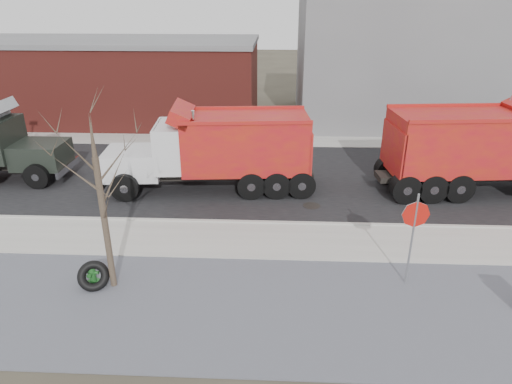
{
  "coord_description": "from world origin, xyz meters",
  "views": [
    {
      "loc": [
        1.52,
        -13.65,
        7.92
      ],
      "look_at": [
        0.82,
        1.33,
        1.4
      ],
      "focal_mm": 32.0,
      "sensor_mm": 36.0,
      "label": 1
    }
  ],
  "objects_px": {
    "stop_sign": "(414,224)",
    "dump_truck_red_b": "(218,148)",
    "dump_truck_red_a": "(488,147)",
    "truck_tire": "(93,276)",
    "fire_hydrant": "(92,273)"
  },
  "relations": [
    {
      "from": "truck_tire",
      "to": "dump_truck_red_a",
      "type": "height_order",
      "value": "dump_truck_red_a"
    },
    {
      "from": "fire_hydrant",
      "to": "dump_truck_red_b",
      "type": "height_order",
      "value": "dump_truck_red_b"
    },
    {
      "from": "truck_tire",
      "to": "stop_sign",
      "type": "bearing_deg",
      "value": 4.07
    },
    {
      "from": "dump_truck_red_a",
      "to": "dump_truck_red_b",
      "type": "distance_m",
      "value": 11.42
    },
    {
      "from": "truck_tire",
      "to": "dump_truck_red_b",
      "type": "xyz_separation_m",
      "value": [
        2.77,
        7.52,
        1.5
      ]
    },
    {
      "from": "dump_truck_red_b",
      "to": "stop_sign",
      "type": "bearing_deg",
      "value": 128.09
    },
    {
      "from": "stop_sign",
      "to": "dump_truck_red_b",
      "type": "xyz_separation_m",
      "value": [
        -6.4,
        6.87,
        -0.07
      ]
    },
    {
      "from": "stop_sign",
      "to": "dump_truck_red_b",
      "type": "height_order",
      "value": "dump_truck_red_b"
    },
    {
      "from": "truck_tire",
      "to": "dump_truck_red_a",
      "type": "relative_size",
      "value": 0.11
    },
    {
      "from": "truck_tire",
      "to": "dump_truck_red_b",
      "type": "relative_size",
      "value": 0.12
    },
    {
      "from": "stop_sign",
      "to": "dump_truck_red_a",
      "type": "relative_size",
      "value": 0.29
    },
    {
      "from": "truck_tire",
      "to": "dump_truck_red_a",
      "type": "distance_m",
      "value": 16.31
    },
    {
      "from": "truck_tire",
      "to": "stop_sign",
      "type": "distance_m",
      "value": 9.32
    },
    {
      "from": "stop_sign",
      "to": "dump_truck_red_a",
      "type": "height_order",
      "value": "dump_truck_red_a"
    },
    {
      "from": "dump_truck_red_a",
      "to": "truck_tire",
      "type": "bearing_deg",
      "value": -156.42
    }
  ]
}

